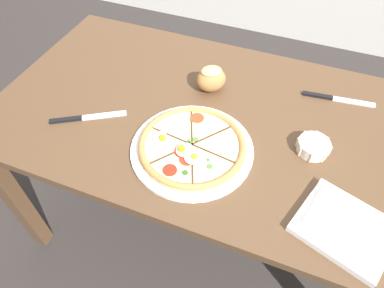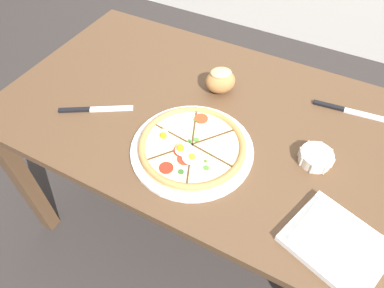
{
  "view_description": "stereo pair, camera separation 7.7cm",
  "coord_description": "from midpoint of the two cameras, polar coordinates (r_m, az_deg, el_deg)",
  "views": [
    {
      "loc": [
        0.2,
        -0.79,
        1.56
      ],
      "look_at": [
        -0.04,
        -0.17,
        0.78
      ],
      "focal_mm": 32.0,
      "sensor_mm": 36.0,
      "label": 1
    },
    {
      "loc": [
        0.27,
        -0.76,
        1.56
      ],
      "look_at": [
        -0.04,
        -0.17,
        0.78
      ],
      "focal_mm": 32.0,
      "sensor_mm": 36.0,
      "label": 2
    }
  ],
  "objects": [
    {
      "name": "knife_main",
      "position": [
        1.2,
        -14.14,
        5.56
      ],
      "size": [
        0.22,
        0.15,
        0.01
      ],
      "rotation": [
        0.0,
        0.0,
        0.54
      ],
      "color": "silver",
      "rests_on": "dining_table"
    },
    {
      "name": "ramekin_bowl",
      "position": [
        1.09,
        21.88,
        -2.13
      ],
      "size": [
        0.1,
        0.1,
        0.04
      ],
      "color": "silver",
      "rests_on": "dining_table"
    },
    {
      "name": "bread_piece_near",
      "position": [
        1.22,
        6.58,
        10.44
      ],
      "size": [
        0.13,
        0.13,
        0.1
      ],
      "rotation": [
        0.0,
        0.0,
        0.6
      ],
      "color": "#A3703D",
      "rests_on": "dining_table"
    },
    {
      "name": "ground_plane",
      "position": [
        1.76,
        5.23,
        -13.57
      ],
      "size": [
        12.0,
        12.0,
        0.0
      ],
      "primitive_type": "plane",
      "color": "#2D2826"
    },
    {
      "name": "pizza",
      "position": [
        1.04,
        2.07,
        -0.53
      ],
      "size": [
        0.38,
        0.38,
        0.05
      ],
      "color": "white",
      "rests_on": "dining_table"
    },
    {
      "name": "knife_spare",
      "position": [
        1.29,
        26.27,
        4.91
      ],
      "size": [
        0.25,
        0.04,
        0.01
      ],
      "rotation": [
        0.0,
        0.0,
        0.11
      ],
      "color": "silver",
      "rests_on": "dining_table"
    },
    {
      "name": "dining_table",
      "position": [
        1.21,
        7.38,
        0.74
      ],
      "size": [
        1.57,
        0.84,
        0.75
      ],
      "color": "#513823",
      "rests_on": "ground_plane"
    },
    {
      "name": "napkin_folded",
      "position": [
        0.96,
        25.23,
        -14.78
      ],
      "size": [
        0.28,
        0.26,
        0.04
      ],
      "rotation": [
        0.0,
        0.0,
        -0.32
      ],
      "color": "white",
      "rests_on": "dining_table"
    }
  ]
}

